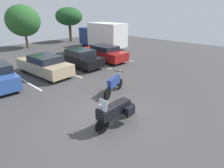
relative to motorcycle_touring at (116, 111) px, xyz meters
The scene contains 10 objects.
ground 1.02m from the motorcycle_touring, 58.22° to the left, with size 44.00×44.00×0.10m, color #423F3F.
motorcycle_touring is the anchor object (origin of this frame).
motorcycle_second 3.05m from the motorcycle_touring, 43.73° to the left, with size 2.12×0.83×1.27m.
parking_stripes 8.00m from the motorcycle_touring, 93.30° to the left, with size 18.09×5.01×0.01m.
car_tan 8.14m from the motorcycle_touring, 81.67° to the left, with size 2.12×4.91×1.45m.
car_black 8.95m from the motorcycle_touring, 61.77° to the left, with size 1.82×4.41×1.45m.
car_red 10.52m from the motorcycle_touring, 48.17° to the left, with size 1.99×4.90×1.41m.
box_truck 16.30m from the motorcycle_touring, 47.44° to the left, with size 2.50×6.07×3.02m.
tree_center 22.80m from the motorcycle_touring, 59.56° to the left, with size 3.87×3.87×4.84m.
tree_far_right 19.75m from the motorcycle_touring, 76.30° to the left, with size 3.92×3.92×5.05m.
Camera 1 is at (-5.12, -4.86, 4.44)m, focal length 29.03 mm.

